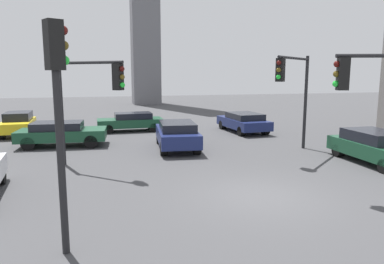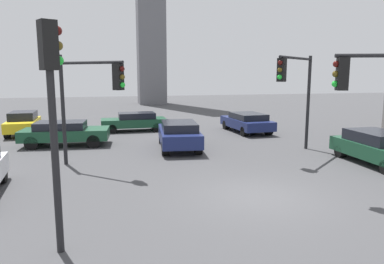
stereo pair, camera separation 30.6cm
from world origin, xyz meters
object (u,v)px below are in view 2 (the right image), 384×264
at_px(car_6, 179,134).
at_px(car_7, 135,121).
at_px(car_5, 23,123).
at_px(traffic_light_2, 52,95).
at_px(traffic_light_3, 90,89).
at_px(traffic_light_1, 296,82).
at_px(car_1, 379,147).
at_px(car_3, 64,132).
at_px(car_8, 247,122).

xyz_separation_m(car_6, car_7, (-1.79, 6.53, -0.10)).
bearing_deg(car_5, traffic_light_2, 11.74).
xyz_separation_m(traffic_light_3, car_6, (4.24, 3.15, -2.50)).
height_order(traffic_light_1, traffic_light_3, traffic_light_1).
distance_m(car_1, car_5, 20.47).
bearing_deg(traffic_light_2, traffic_light_3, 58.52).
bearing_deg(car_5, car_1, 52.60).
bearing_deg(car_3, car_7, 50.72).
height_order(car_6, car_8, car_6).
relative_size(traffic_light_3, car_3, 0.99).
height_order(traffic_light_2, car_3, traffic_light_2).
bearing_deg(car_5, car_3, 31.86).
bearing_deg(traffic_light_1, car_8, -134.05).
distance_m(car_5, car_7, 7.09).
height_order(traffic_light_1, car_5, traffic_light_1).
relative_size(traffic_light_3, car_1, 1.04).
bearing_deg(traffic_light_3, car_7, 117.50).
xyz_separation_m(traffic_light_1, car_1, (2.76, -2.42, -2.75)).
distance_m(traffic_light_2, car_8, 17.98).
height_order(car_1, car_7, car_1).
xyz_separation_m(car_3, car_5, (-2.97, 4.42, 0.04)).
xyz_separation_m(car_3, car_8, (11.40, 2.00, -0.03)).
bearing_deg(car_1, car_6, -122.25).
bearing_deg(car_5, traffic_light_3, 23.25).
bearing_deg(car_7, car_5, -2.09).
height_order(car_3, car_6, car_6).
bearing_deg(car_7, car_3, 45.17).
height_order(car_1, car_8, car_1).
height_order(car_5, car_7, car_5).
relative_size(car_3, car_5, 1.19).
relative_size(traffic_light_1, car_5, 1.20).
xyz_separation_m(traffic_light_1, car_6, (-5.05, 2.76, -2.71)).
bearing_deg(traffic_light_1, car_5, -74.54).
height_order(traffic_light_3, car_5, traffic_light_3).
xyz_separation_m(traffic_light_1, traffic_light_3, (-9.29, -0.39, -0.21)).
height_order(traffic_light_1, car_3, traffic_light_1).
height_order(car_3, car_8, car_3).
bearing_deg(traffic_light_3, traffic_light_1, 44.13).
relative_size(car_1, car_6, 0.95).
relative_size(car_6, car_8, 1.03).
height_order(traffic_light_2, traffic_light_3, traffic_light_2).
bearing_deg(car_1, traffic_light_3, -98.26).
height_order(traffic_light_2, car_1, traffic_light_2).
distance_m(car_3, car_6, 6.32).
distance_m(traffic_light_3, car_5, 11.15).
xyz_separation_m(car_5, car_6, (8.88, -6.67, 0.01)).
relative_size(traffic_light_2, car_1, 1.10).
relative_size(traffic_light_2, car_7, 1.14).
xyz_separation_m(car_3, car_7, (4.12, 4.28, -0.05)).
xyz_separation_m(traffic_light_2, car_3, (-1.18, 12.53, -2.75)).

